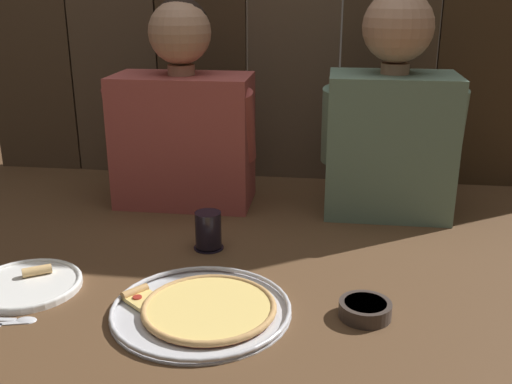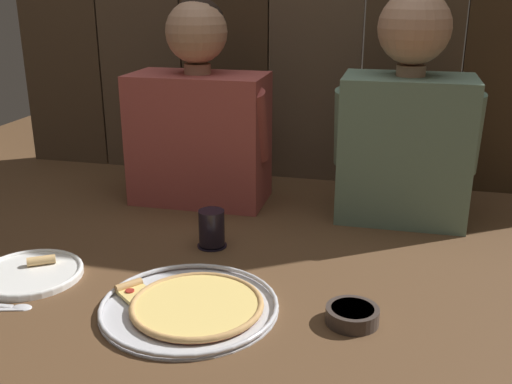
{
  "view_description": "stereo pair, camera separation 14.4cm",
  "coord_description": "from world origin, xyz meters",
  "px_view_note": "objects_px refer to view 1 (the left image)",
  "views": [
    {
      "loc": [
        0.14,
        -1.25,
        0.66
      ],
      "look_at": [
        -0.03,
        0.1,
        0.18
      ],
      "focal_mm": 41.88,
      "sensor_mm": 36.0,
      "label": 1
    },
    {
      "loc": [
        0.28,
        -1.22,
        0.66
      ],
      "look_at": [
        -0.03,
        0.1,
        0.18
      ],
      "focal_mm": 41.88,
      "sensor_mm": 36.0,
      "label": 2
    }
  ],
  "objects_px": {
    "pizza_tray": "(204,308)",
    "diner_left": "(183,116)",
    "dipping_bowl": "(365,309)",
    "diner_right": "(392,113)",
    "dinner_plate": "(27,284)",
    "drinking_glass": "(208,231)"
  },
  "relations": [
    {
      "from": "pizza_tray",
      "to": "diner_right",
      "type": "distance_m",
      "value": 0.84
    },
    {
      "from": "pizza_tray",
      "to": "dinner_plate",
      "type": "height_order",
      "value": "dinner_plate"
    },
    {
      "from": "drinking_glass",
      "to": "diner_right",
      "type": "bearing_deg",
      "value": 35.53
    },
    {
      "from": "dinner_plate",
      "to": "dipping_bowl",
      "type": "height_order",
      "value": "same"
    },
    {
      "from": "dipping_bowl",
      "to": "diner_right",
      "type": "height_order",
      "value": "diner_right"
    },
    {
      "from": "dipping_bowl",
      "to": "dinner_plate",
      "type": "bearing_deg",
      "value": 178.1
    },
    {
      "from": "pizza_tray",
      "to": "dinner_plate",
      "type": "relative_size",
      "value": 1.54
    },
    {
      "from": "dipping_bowl",
      "to": "diner_right",
      "type": "xyz_separation_m",
      "value": [
        0.08,
        0.63,
        0.28
      ]
    },
    {
      "from": "pizza_tray",
      "to": "diner_right",
      "type": "bearing_deg",
      "value": 57.52
    },
    {
      "from": "drinking_glass",
      "to": "diner_left",
      "type": "distance_m",
      "value": 0.43
    },
    {
      "from": "dinner_plate",
      "to": "diner_left",
      "type": "height_order",
      "value": "diner_left"
    },
    {
      "from": "dinner_plate",
      "to": "dipping_bowl",
      "type": "xyz_separation_m",
      "value": [
        0.76,
        -0.03,
        0.01
      ]
    },
    {
      "from": "dinner_plate",
      "to": "dipping_bowl",
      "type": "relative_size",
      "value": 2.25
    },
    {
      "from": "pizza_tray",
      "to": "diner_left",
      "type": "distance_m",
      "value": 0.74
    },
    {
      "from": "pizza_tray",
      "to": "diner_left",
      "type": "xyz_separation_m",
      "value": [
        -0.2,
        0.66,
        0.27
      ]
    },
    {
      "from": "dinner_plate",
      "to": "drinking_glass",
      "type": "bearing_deg",
      "value": 36.13
    },
    {
      "from": "drinking_glass",
      "to": "diner_left",
      "type": "relative_size",
      "value": 0.16
    },
    {
      "from": "diner_left",
      "to": "diner_right",
      "type": "bearing_deg",
      "value": 0.04
    },
    {
      "from": "pizza_tray",
      "to": "dinner_plate",
      "type": "distance_m",
      "value": 0.43
    },
    {
      "from": "diner_right",
      "to": "drinking_glass",
      "type": "bearing_deg",
      "value": -144.47
    },
    {
      "from": "drinking_glass",
      "to": "diner_left",
      "type": "xyz_separation_m",
      "value": [
        -0.14,
        0.34,
        0.23
      ]
    },
    {
      "from": "drinking_glass",
      "to": "diner_right",
      "type": "relative_size",
      "value": 0.15
    }
  ]
}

